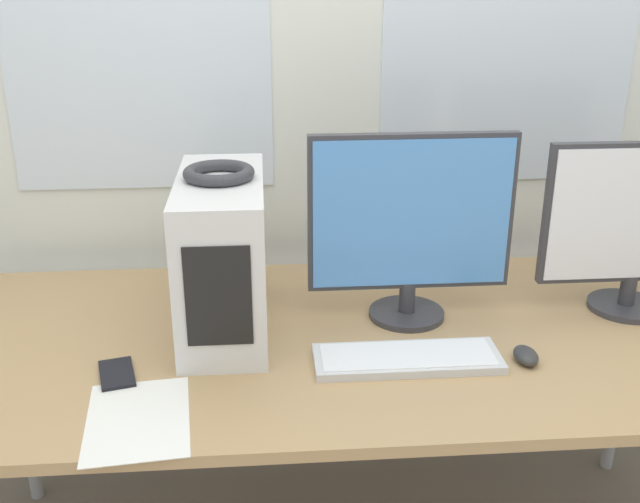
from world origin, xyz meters
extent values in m
cube|color=silver|center=(0.00, 1.08, 1.35)|extent=(8.00, 0.06, 2.70)
cube|color=tan|center=(0.00, 0.47, 0.75)|extent=(2.10, 0.95, 0.03)
cylinder|color=#99999E|center=(-0.97, 0.87, 0.37)|extent=(0.04, 0.04, 0.74)
cylinder|color=#99999E|center=(0.97, 0.87, 0.37)|extent=(0.04, 0.04, 0.74)
cube|color=silver|center=(-0.30, 0.54, 0.97)|extent=(0.21, 0.49, 0.40)
cube|color=black|center=(-0.30, 0.30, 0.97)|extent=(0.15, 0.00, 0.24)
torus|color=#333338|center=(-0.30, 0.54, 1.18)|extent=(0.17, 0.17, 0.03)
cylinder|color=#333338|center=(0.17, 0.56, 0.78)|extent=(0.20, 0.20, 0.02)
cylinder|color=#333338|center=(0.17, 0.56, 0.83)|extent=(0.04, 0.04, 0.08)
cube|color=#333338|center=(0.17, 0.56, 1.06)|extent=(0.52, 0.03, 0.41)
cube|color=#4C8CD8|center=(0.17, 0.55, 1.06)|extent=(0.50, 0.00, 0.38)
cylinder|color=#333338|center=(0.78, 0.56, 0.78)|extent=(0.20, 0.20, 0.02)
cylinder|color=#333338|center=(0.78, 0.56, 0.83)|extent=(0.04, 0.04, 0.08)
cube|color=silver|center=(0.13, 0.32, 0.78)|extent=(0.44, 0.15, 0.02)
cube|color=white|center=(0.13, 0.32, 0.79)|extent=(0.41, 0.13, 0.00)
ellipsoid|color=#2D2D2D|center=(0.41, 0.30, 0.78)|extent=(0.06, 0.09, 0.03)
cube|color=black|center=(-0.54, 0.31, 0.77)|extent=(0.10, 0.15, 0.01)
cube|color=white|center=(-0.47, 0.13, 0.77)|extent=(0.24, 0.32, 0.00)
camera|label=1|loc=(-0.20, -1.20, 1.66)|focal=42.00mm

